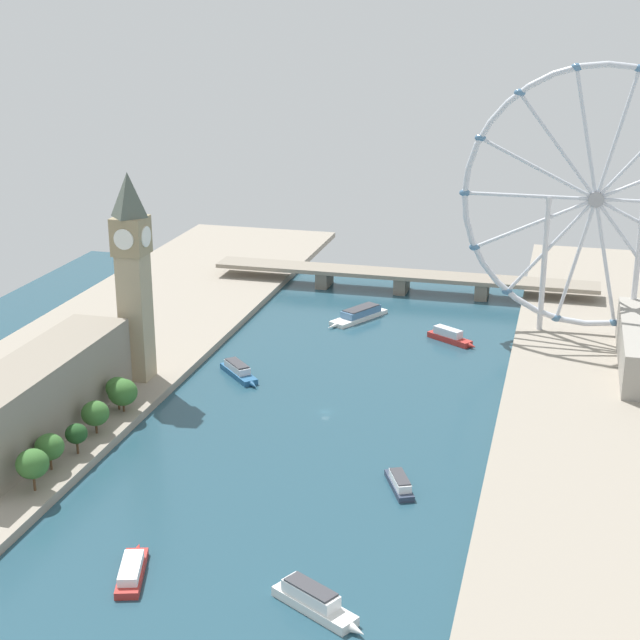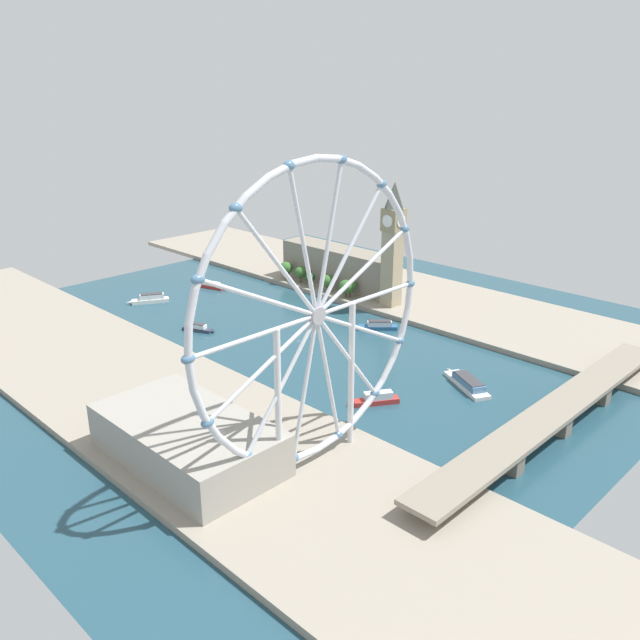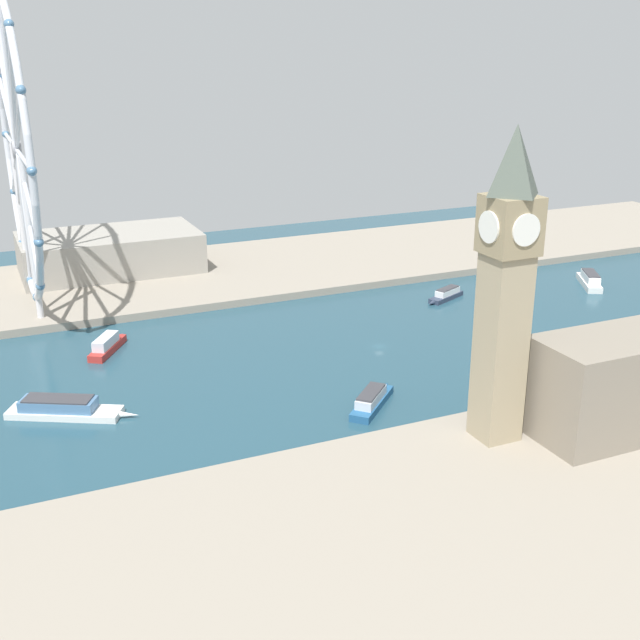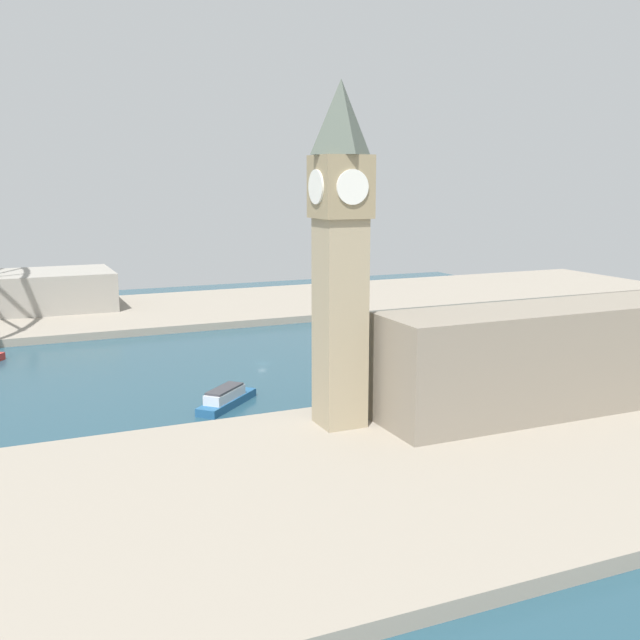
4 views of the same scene
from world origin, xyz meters
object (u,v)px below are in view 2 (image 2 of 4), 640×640
tour_boat_4 (198,328)px  tour_boat_0 (376,399)px  parliament_block (339,266)px  riverside_hall (188,439)px  tour_boat_1 (150,299)px  clock_tower (393,243)px  tour_boat_2 (212,285)px  tour_boat_5 (467,383)px  river_bridge (553,414)px  tour_boat_3 (378,326)px  ferris_wheel (317,317)px

tour_boat_4 → tour_boat_0: bearing=-23.7°
parliament_block → tour_boat_0: size_ratio=4.05×
riverside_hall → tour_boat_1: 207.39m
clock_tower → tour_boat_1: 164.88m
tour_boat_1 → tour_boat_2: bearing=-153.2°
tour_boat_5 → tour_boat_1: bearing=38.2°
river_bridge → tour_boat_3: river_bridge is taller
clock_tower → ferris_wheel: (164.43, 96.42, 16.95)m
tour_boat_0 → tour_boat_2: bearing=-72.8°
parliament_block → river_bridge: bearing=67.1°
ferris_wheel → tour_boat_2: size_ratio=4.65×
clock_tower → tour_boat_3: 56.72m
tour_boat_3 → tour_boat_2: bearing=-36.1°
ferris_wheel → river_bridge: 116.00m
ferris_wheel → river_bridge: (-89.17, 51.49, -53.43)m
ferris_wheel → tour_boat_5: (-100.29, 2.86, -58.87)m
ferris_wheel → riverside_hall: size_ratio=1.51×
clock_tower → riverside_hall: 210.06m
tour_boat_1 → tour_boat_2: 49.11m
tour_boat_0 → tour_boat_1: 201.66m
tour_boat_0 → tour_boat_5: size_ratio=0.66×
tour_boat_4 → tour_boat_5: tour_boat_5 is taller
parliament_block → river_bridge: size_ratio=0.48×
river_bridge → tour_boat_3: size_ratio=8.61×
tour_boat_0 → tour_boat_2: (-55.62, -199.33, -0.53)m
clock_tower → tour_boat_1: size_ratio=2.97×
tour_boat_3 → clock_tower: bearing=-106.6°
tour_boat_2 → tour_boat_4: 86.19m
tour_boat_5 → tour_boat_0: bearing=93.9°
tour_boat_1 → riverside_hall: bearing=91.7°
parliament_block → tour_boat_0: parliament_block is taller
clock_tower → tour_boat_2: 138.20m
riverside_hall → river_bridge: riverside_hall is taller
ferris_wheel → riverside_hall: 69.88m
riverside_hall → tour_boat_4: bearing=-126.7°
parliament_block → tour_boat_1: size_ratio=3.51×
parliament_block → clock_tower: bearing=79.5°
tour_boat_0 → tour_boat_5: bearing=-171.8°
clock_tower → tour_boat_5: (64.15, 99.28, -41.92)m
river_bridge → tour_boat_5: (-11.12, -48.63, -5.44)m
parliament_block → tour_boat_4: bearing=-0.9°
tour_boat_1 → tour_boat_5: bearing=129.1°
tour_boat_1 → tour_boat_0: bearing=117.5°
tour_boat_3 → tour_boat_4: bearing=2.1°
clock_tower → tour_boat_1: bearing=-50.2°
tour_boat_0 → tour_boat_1: size_ratio=0.87×
tour_boat_0 → tour_boat_3: bearing=-107.8°
parliament_block → tour_boat_1: (112.24, -67.91, -13.60)m
clock_tower → tour_boat_5: bearing=57.1°
tour_boat_0 → tour_boat_2: tour_boat_0 is taller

